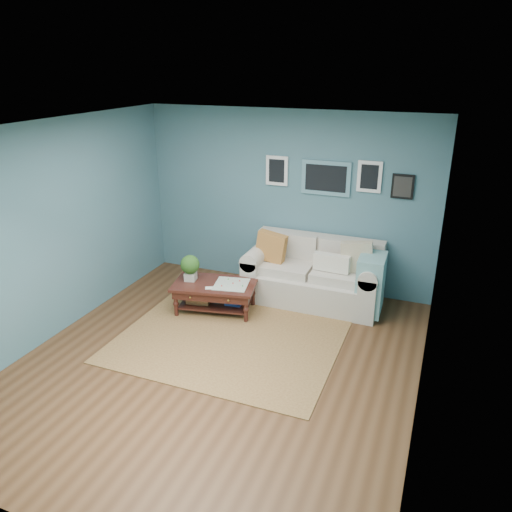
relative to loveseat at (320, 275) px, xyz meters
The scene contains 4 objects.
room_shell 2.28m from the loveseat, 108.62° to the right, with size 5.00×5.02×2.70m.
area_rug 1.76m from the loveseat, 116.81° to the right, with size 2.75×2.20×0.01m, color brown.
loveseat is the anchor object (origin of this frame).
coffee_table 1.59m from the loveseat, 147.72° to the right, with size 1.25×0.88×0.80m.
Camera 1 is at (2.27, -4.51, 3.33)m, focal length 35.00 mm.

